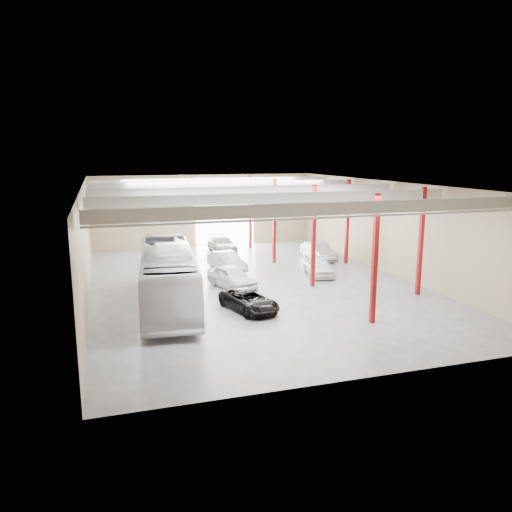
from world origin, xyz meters
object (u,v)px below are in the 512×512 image
coach_bus (168,276)px  car_row_c (222,244)px  black_sedan (249,301)px  car_right_far (318,266)px  car_row_b (227,261)px  car_row_a (232,277)px  car_right_near (318,251)px

coach_bus → car_row_c: (7.07, 15.47, -1.12)m
black_sedan → car_right_far: car_right_far is taller
black_sedan → car_row_b: car_row_b is taller
car_row_a → car_right_near: car_row_a is taller
black_sedan → car_row_a: car_row_a is taller
car_row_a → car_right_far: (7.16, 1.59, -0.04)m
car_row_c → coach_bus: bearing=-116.2°
car_right_near → car_right_far: car_right_near is taller
coach_bus → car_right_far: size_ratio=3.14×
car_row_b → car_row_c: car_row_b is taller
black_sedan → car_right_near: car_right_near is taller
black_sedan → car_right_near: (9.87, 11.99, 0.14)m
car_row_c → car_row_a: bearing=-102.2°
coach_bus → car_row_b: coach_bus is taller
car_row_a → car_row_c: 13.02m
car_row_a → car_row_b: size_ratio=1.00×
car_row_b → car_right_near: 8.72m
black_sedan → car_row_c: size_ratio=0.90×
car_row_a → car_right_near: (9.53, 6.79, -0.01)m
car_row_b → car_right_near: car_right_near is taller
car_row_c → car_right_far: (4.77, -11.21, 0.00)m
car_row_a → car_row_c: (2.38, 12.80, -0.05)m
coach_bus → car_row_a: 5.50m
car_row_b → car_row_a: bearing=-112.4°
car_row_b → car_right_far: size_ratio=1.06×
car_row_b → car_right_far: bearing=-42.3°
coach_bus → car_row_b: (5.63, 7.87, -1.10)m
car_right_far → car_row_a: bearing=-158.3°
car_row_a → car_right_far: bearing=-5.4°
coach_bus → car_row_b: bearing=60.2°
car_right_far → black_sedan: bearing=-128.7°
car_row_b → car_right_far: car_row_b is taller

